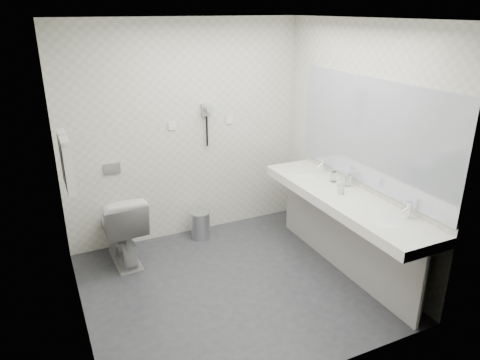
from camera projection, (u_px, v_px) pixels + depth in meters
floor at (233, 286)px, 4.47m from camera, size 2.80×2.80×0.00m
ceiling at (231, 19)px, 3.57m from camera, size 2.80×2.80×0.00m
wall_back at (185, 133)px, 5.12m from camera, size 2.80×0.00×2.80m
wall_front at (314, 227)px, 2.92m from camera, size 2.80×0.00×2.80m
wall_left at (67, 193)px, 3.46m from camera, size 0.00×2.60×2.60m
wall_right at (357, 148)px, 4.58m from camera, size 0.00×2.60×2.60m
vanity_counter at (344, 200)px, 4.46m from camera, size 0.55×2.20×0.10m
vanity_panel at (342, 237)px, 4.62m from camera, size 0.03×2.15×0.75m
vanity_post_near at (422, 290)px, 3.76m from camera, size 0.06×0.06×0.75m
vanity_post_far at (292, 200)px, 5.51m from camera, size 0.06×0.06×0.75m
mirror at (371, 133)px, 4.33m from camera, size 0.02×2.20×1.05m
basin_near at (391, 223)px, 3.90m from camera, size 0.40×0.31×0.05m
basin_far at (308, 176)px, 5.00m from camera, size 0.40×0.31×0.05m
faucet_near at (409, 210)px, 3.95m from camera, size 0.04×0.04×0.15m
faucet_far at (323, 166)px, 5.04m from camera, size 0.04×0.04×0.15m
soap_bottle_a at (341, 189)px, 4.45m from camera, size 0.06×0.06×0.11m
soap_bottle_b at (340, 182)px, 4.66m from camera, size 0.08×0.08×0.09m
glass_left at (348, 180)px, 4.66m from camera, size 0.07×0.07×0.12m
glass_right at (334, 177)px, 4.77m from camera, size 0.07×0.07×0.11m
toilet at (121, 227)px, 4.79m from camera, size 0.47×0.80×0.80m
flush_plate at (112, 169)px, 4.87m from camera, size 0.18×0.02×0.12m
pedal_bin at (200, 225)px, 5.36m from camera, size 0.26×0.26×0.31m
bin_lid at (200, 213)px, 5.30m from camera, size 0.22×0.22×0.02m
towel_rail at (62, 137)px, 3.84m from camera, size 0.02×0.62×0.02m
towel_near at (68, 166)px, 3.80m from camera, size 0.07×0.24×0.48m
towel_far at (65, 157)px, 4.04m from camera, size 0.07×0.24×0.48m
dryer_cradle at (206, 110)px, 5.10m from camera, size 0.10×0.04×0.14m
dryer_barrel at (208, 108)px, 5.03m from camera, size 0.08×0.14×0.08m
dryer_cord at (207, 131)px, 5.18m from camera, size 0.02×0.02×0.35m
switch_plate_a at (172, 126)px, 5.01m from camera, size 0.09×0.02×0.09m
switch_plate_b at (229, 120)px, 5.29m from camera, size 0.09×0.02×0.09m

